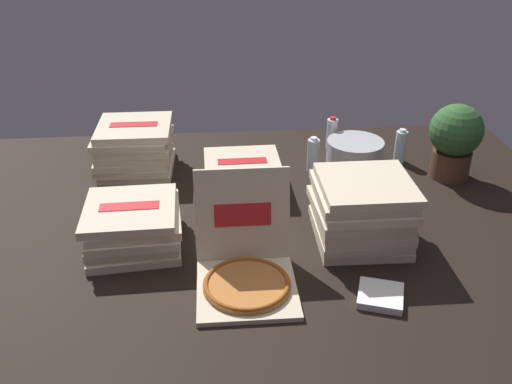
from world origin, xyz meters
name	(u,v)px	position (x,y,z in m)	size (l,w,h in m)	color
ground_plane	(265,229)	(0.00, 0.00, -0.01)	(3.20, 2.40, 0.02)	black
open_pizza_box	(246,267)	(-0.12, -0.40, 0.07)	(0.40, 0.49, 0.41)	beige
pizza_stack_right_far	(135,148)	(-0.67, 0.68, 0.14)	(0.43, 0.42, 0.27)	beige
pizza_stack_left_near	(361,211)	(0.41, -0.14, 0.15)	(0.43, 0.42, 0.31)	beige
pizza_stack_right_mid	(134,226)	(-0.60, -0.09, 0.10)	(0.44, 0.46, 0.20)	beige
pizza_stack_left_far	(244,175)	(-0.07, 0.41, 0.08)	(0.43, 0.43, 0.16)	beige
ice_bucket	(355,151)	(0.59, 0.69, 0.06)	(0.33, 0.33, 0.13)	#B7BABF
water_bottle_0	(332,134)	(0.50, 0.89, 0.10)	(0.07, 0.07, 0.20)	white
water_bottle_1	(313,155)	(0.33, 0.59, 0.10)	(0.07, 0.07, 0.20)	silver
water_bottle_2	(401,146)	(0.85, 0.67, 0.10)	(0.07, 0.07, 0.20)	silver
potted_plant	(455,138)	(1.07, 0.45, 0.23)	(0.28, 0.28, 0.42)	#513323
napkin_pile	(380,296)	(0.40, -0.56, 0.02)	(0.17, 0.17, 0.03)	white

